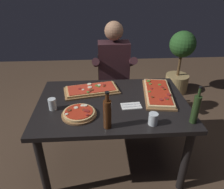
{
  "coord_description": "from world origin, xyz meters",
  "views": [
    {
      "loc": [
        -0.11,
        -1.7,
        1.77
      ],
      "look_at": [
        0.0,
        0.05,
        0.79
      ],
      "focal_mm": 34.04,
      "sensor_mm": 36.0,
      "label": 1
    }
  ],
  "objects": [
    {
      "name": "dining_table",
      "position": [
        0.0,
        0.0,
        0.64
      ],
      "size": [
        1.4,
        0.96,
        0.74
      ],
      "color": "black",
      "rests_on": "ground_plane"
    },
    {
      "name": "pizza_round_far",
      "position": [
        -0.29,
        -0.2,
        0.76
      ],
      "size": [
        0.3,
        0.3,
        0.05
      ],
      "color": "brown",
      "rests_on": "dining_table"
    },
    {
      "name": "diner_chair",
      "position": [
        0.07,
        0.86,
        0.49
      ],
      "size": [
        0.44,
        0.44,
        0.87
      ],
      "color": "black",
      "rests_on": "ground_plane"
    },
    {
      "name": "wine_bottle_dark",
      "position": [
        -0.06,
        -0.38,
        0.87
      ],
      "size": [
        0.06,
        0.06,
        0.31
      ],
      "color": "#47230F",
      "rests_on": "dining_table"
    },
    {
      "name": "oil_bottle_amber",
      "position": [
        0.63,
        -0.36,
        0.87
      ],
      "size": [
        0.06,
        0.06,
        0.32
      ],
      "color": "#233819",
      "rests_on": "dining_table"
    },
    {
      "name": "pizza_rectangular_left",
      "position": [
        0.46,
        0.11,
        0.76
      ],
      "size": [
        0.35,
        0.63,
        0.05
      ],
      "color": "brown",
      "rests_on": "dining_table"
    },
    {
      "name": "seated_diner",
      "position": [
        0.07,
        0.74,
        0.74
      ],
      "size": [
        0.53,
        0.41,
        1.33
      ],
      "color": "#23232D",
      "rests_on": "ground_plane"
    },
    {
      "name": "tumbler_far_side",
      "position": [
        0.3,
        -0.36,
        0.78
      ],
      "size": [
        0.08,
        0.08,
        0.1
      ],
      "color": "silver",
      "rests_on": "dining_table"
    },
    {
      "name": "potted_plant_corner",
      "position": [
        1.22,
        1.53,
        0.57
      ],
      "size": [
        0.41,
        0.41,
        1.04
      ],
      "color": "tan",
      "rests_on": "ground_plane"
    },
    {
      "name": "ground_plane",
      "position": [
        0.0,
        0.0,
        0.0
      ],
      "size": [
        6.4,
        6.4,
        0.0
      ],
      "primitive_type": "plane",
      "color": "#4C3828"
    },
    {
      "name": "napkin_cutlery_set",
      "position": [
        0.17,
        -0.09,
        0.74
      ],
      "size": [
        0.19,
        0.12,
        0.01
      ],
      "color": "white",
      "rests_on": "dining_table"
    },
    {
      "name": "pizza_rectangular_front",
      "position": [
        -0.2,
        0.21,
        0.76
      ],
      "size": [
        0.59,
        0.36,
        0.05
      ],
      "color": "olive",
      "rests_on": "dining_table"
    },
    {
      "name": "tumbler_near_camera",
      "position": [
        -0.53,
        -0.09,
        0.79
      ],
      "size": [
        0.07,
        0.07,
        0.1
      ],
      "color": "silver",
      "rests_on": "dining_table"
    }
  ]
}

